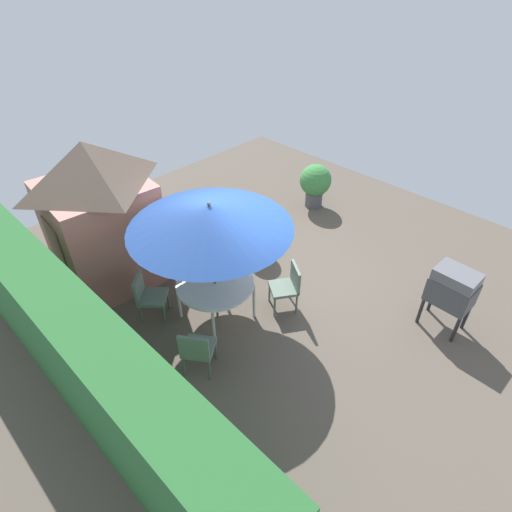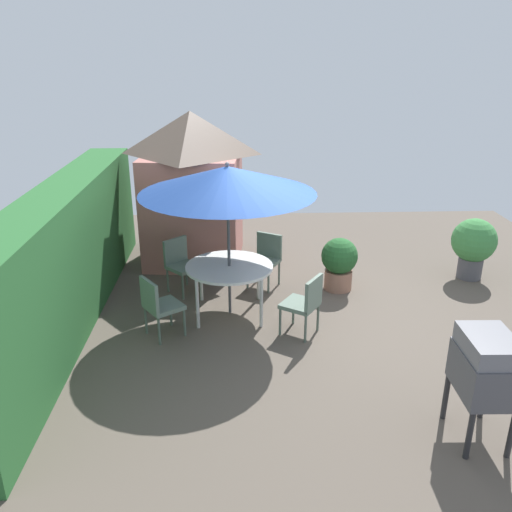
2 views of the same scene
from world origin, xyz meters
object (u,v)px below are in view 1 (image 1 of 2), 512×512
object	(u,v)px
bbq_grill	(453,289)
patio_umbrella	(210,217)
potted_plant_by_shed	(315,183)
potted_plant_by_grill	(257,234)
chair_toward_house	(288,285)
garden_shed	(99,214)
chair_near_shed	(205,254)
chair_far_side	(147,294)
patio_table	(215,285)
chair_toward_hedge	(197,349)

from	to	relation	value
bbq_grill	patio_umbrella	bearing A→B (deg)	41.36
potted_plant_by_shed	potted_plant_by_grill	size ratio (longest dim) A/B	1.21
bbq_grill	chair_toward_house	world-z (taller)	bbq_grill
garden_shed	patio_umbrella	xyz separation A→B (m)	(-2.33, -0.68, 0.66)
chair_near_shed	chair_far_side	bearing A→B (deg)	97.10
patio_table	potted_plant_by_shed	world-z (taller)	potted_plant_by_shed
patio_umbrella	bbq_grill	xyz separation A→B (m)	(-2.93, -2.58, -1.25)
bbq_grill	chair_far_side	xyz separation A→B (m)	(3.78, 3.40, -0.33)
patio_table	chair_near_shed	bearing A→B (deg)	-30.79
patio_table	chair_near_shed	distance (m)	1.21
chair_far_side	chair_toward_house	bearing A→B (deg)	-129.75
chair_toward_hedge	potted_plant_by_shed	distance (m)	5.58
bbq_grill	potted_plant_by_shed	distance (m)	4.46
chair_near_shed	chair_toward_hedge	bearing A→B (deg)	137.21
chair_toward_house	patio_umbrella	bearing A→B (deg)	56.08
chair_near_shed	potted_plant_by_shed	bearing A→B (deg)	-87.41
bbq_grill	potted_plant_by_grill	world-z (taller)	bbq_grill
chair_toward_house	potted_plant_by_shed	bearing A→B (deg)	-59.17
patio_table	chair_toward_house	distance (m)	1.30
bbq_grill	chair_near_shed	distance (m)	4.43
potted_plant_by_shed	potted_plant_by_grill	bearing A→B (deg)	98.98
garden_shed	potted_plant_by_grill	size ratio (longest dim) A/B	3.10
bbq_grill	chair_toward_hedge	distance (m)	4.22
patio_table	garden_shed	bearing A→B (deg)	16.35
chair_far_side	chair_toward_hedge	size ratio (longest dim) A/B	1.00
patio_umbrella	potted_plant_by_shed	world-z (taller)	patio_umbrella
bbq_grill	potted_plant_by_grill	size ratio (longest dim) A/B	1.33
patio_umbrella	chair_toward_house	size ratio (longest dim) A/B	2.83
chair_near_shed	chair_far_side	xyz separation A→B (m)	(-0.18, 1.43, 0.00)
garden_shed	chair_far_side	distance (m)	1.74
chair_toward_hedge	potted_plant_by_shed	xyz separation A→B (m)	(1.89, -5.25, 0.12)
chair_near_shed	chair_far_side	distance (m)	1.44
patio_umbrella	bbq_grill	distance (m)	4.10
patio_table	patio_umbrella	distance (m)	1.36
garden_shed	bbq_grill	size ratio (longest dim) A/B	2.33
garden_shed	patio_table	world-z (taller)	garden_shed
bbq_grill	garden_shed	bearing A→B (deg)	31.83
bbq_grill	chair_near_shed	size ratio (longest dim) A/B	1.33
bbq_grill	potted_plant_by_shed	size ratio (longest dim) A/B	1.10
patio_table	bbq_grill	xyz separation A→B (m)	(-2.93, -2.58, 0.12)
chair_far_side	chair_toward_hedge	xyz separation A→B (m)	(-1.55, 0.17, 0.00)
patio_umbrella	chair_far_side	size ratio (longest dim) A/B	2.83
bbq_grill	potted_plant_by_grill	distance (m)	3.83
garden_shed	chair_toward_hedge	world-z (taller)	garden_shed
chair_toward_house	patio_table	bearing A→B (deg)	56.08
potted_plant_by_grill	bbq_grill	bearing A→B (deg)	-168.67
chair_far_side	potted_plant_by_grill	bearing A→B (deg)	-90.89
patio_table	chair_toward_hedge	xyz separation A→B (m)	(-0.70, 0.98, -0.21)
bbq_grill	chair_far_side	world-z (taller)	bbq_grill
chair_far_side	patio_table	bearing A→B (deg)	-136.09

